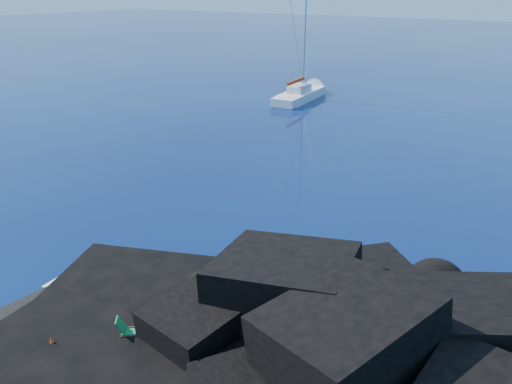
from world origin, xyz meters
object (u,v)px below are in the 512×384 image
deck_chair (139,327)px  marker_cone (52,343)px  sailboat (301,99)px  sunbather (86,311)px

deck_chair → marker_cone: 3.03m
sailboat → sunbather: 43.12m
sailboat → deck_chair: sailboat is taller
sailboat → sunbather: (13.20, -41.05, 0.52)m
sailboat → deck_chair: bearing=-74.0°
sailboat → marker_cone: size_ratio=26.93×
sailboat → deck_chair: size_ratio=10.09×
sailboat → sunbather: size_ratio=8.44×
sunbather → deck_chair: bearing=10.3°
sunbather → marker_cone: size_ratio=3.19×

